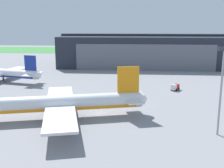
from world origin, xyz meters
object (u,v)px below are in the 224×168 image
(baggage_tug, at_px, (175,87))
(apron_light_mast, at_px, (221,85))
(maintenance_hangar, at_px, (144,51))
(airliner_near_right, at_px, (57,104))

(baggage_tug, distance_m, apron_light_mast, 41.40)
(maintenance_hangar, height_order, apron_light_mast, apron_light_mast)
(maintenance_hangar, xyz_separation_m, baggage_tug, (9.53, -57.77, -7.14))
(maintenance_hangar, relative_size, baggage_tug, 22.39)
(baggage_tug, bearing_deg, apron_light_mast, -84.95)
(apron_light_mast, bearing_deg, airliner_near_right, 169.22)
(airliner_near_right, bearing_deg, apron_light_mast, -10.78)
(maintenance_hangar, bearing_deg, baggage_tug, -80.64)
(maintenance_hangar, xyz_separation_m, airliner_near_right, (-24.03, -90.78, -4.50))
(maintenance_hangar, height_order, airliner_near_right, maintenance_hangar)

